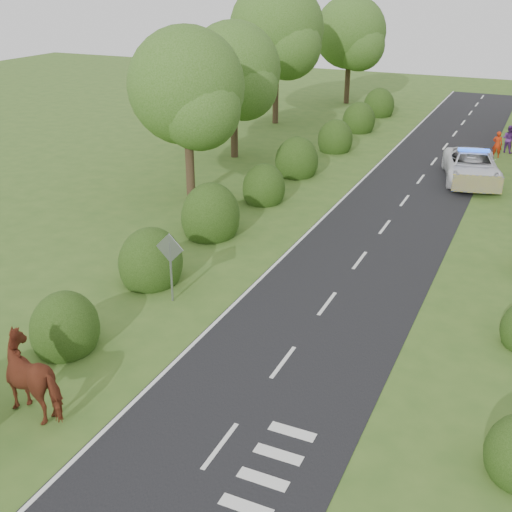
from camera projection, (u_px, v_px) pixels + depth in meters
The scene contains 13 objects.
ground at pixel (283, 363), 18.85m from camera, with size 120.00×120.00×0.00m, color #3C5F22.
road at pixel (400, 207), 31.31m from camera, with size 6.00×70.00×0.02m, color black.
road_markings at pixel (356, 215), 30.19m from camera, with size 4.96×70.00×0.01m.
hedgerow_left at pixel (251, 194), 30.74m from camera, with size 2.75×50.41×3.00m.
tree_left_a at pixel (190, 92), 30.25m from camera, with size 5.74×5.60×8.38m.
tree_left_b at pixel (236, 74), 37.59m from camera, with size 5.74×5.60×8.07m.
tree_left_c at pixel (279, 33), 45.82m from camera, with size 6.97×6.80×10.22m.
tree_left_d at pixel (353, 36), 53.57m from camera, with size 6.15×6.00×8.89m.
road_sign at pixel (170, 257), 21.75m from camera, with size 1.06×0.08×2.53m.
cow at pixel (38, 380), 16.55m from camera, with size 1.30×2.46×1.75m, color brown.
police_van at pixel (472, 166), 34.89m from camera, with size 4.01×6.43×1.80m.
pedestrian_red at pixel (497, 144), 39.39m from camera, with size 0.59×0.39×1.62m, color #B7280B.
pedestrian_purple at pixel (509, 139), 40.44m from camera, with size 0.84×0.66×1.74m, color #5A2877.
Camera 1 is at (5.91, -14.84, 10.52)m, focal length 45.00 mm.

